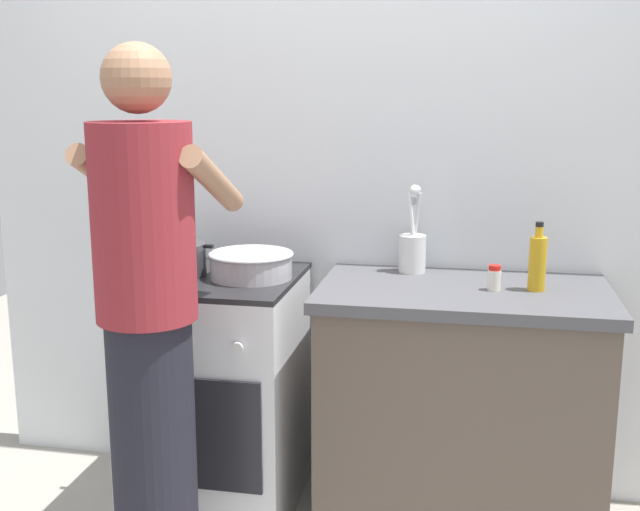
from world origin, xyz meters
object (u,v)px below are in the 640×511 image
at_px(stove_range, 218,392).
at_px(person, 149,331).
at_px(pot, 177,259).
at_px(oil_bottle, 537,262).
at_px(utensil_crock, 413,247).
at_px(mixing_bowl, 251,264).
at_px(spice_bottle, 494,278).

distance_m(stove_range, person, 0.69).
distance_m(stove_range, pot, 0.53).
bearing_deg(person, oil_bottle, 26.04).
bearing_deg(oil_bottle, utensil_crock, 155.83).
distance_m(pot, mixing_bowl, 0.28).
bearing_deg(person, utensil_crock, 46.47).
height_order(mixing_bowl, spice_bottle, mixing_bowl).
height_order(pot, mixing_bowl, pot).
bearing_deg(oil_bottle, person, -153.96).
distance_m(mixing_bowl, oil_bottle, 1.00).
height_order(stove_range, mixing_bowl, mixing_bowl).
bearing_deg(pot, spice_bottle, -0.04).
bearing_deg(mixing_bowl, oil_bottle, 0.78).
bearing_deg(spice_bottle, stove_range, 179.51).
xyz_separation_m(utensil_crock, spice_bottle, (0.30, -0.22, -0.05)).
xyz_separation_m(stove_range, spice_bottle, (1.00, -0.01, 0.49)).
xyz_separation_m(pot, utensil_crock, (0.84, 0.22, 0.04)).
relative_size(stove_range, spice_bottle, 10.32).
distance_m(utensil_crock, oil_bottle, 0.48).
distance_m(mixing_bowl, utensil_crock, 0.60).
height_order(oil_bottle, person, person).
xyz_separation_m(utensil_crock, person, (-0.72, -0.76, -0.14)).
distance_m(mixing_bowl, spice_bottle, 0.86).
relative_size(pot, utensil_crock, 0.86).
xyz_separation_m(pot, oil_bottle, (1.28, 0.02, 0.04)).
xyz_separation_m(pot, person, (0.12, -0.54, -0.10)).
bearing_deg(mixing_bowl, stove_range, -178.60).
xyz_separation_m(mixing_bowl, oil_bottle, (1.00, 0.01, 0.05)).
relative_size(utensil_crock, oil_bottle, 1.39).
height_order(spice_bottle, oil_bottle, oil_bottle).
bearing_deg(pot, oil_bottle, 1.11).
relative_size(stove_range, person, 0.53).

